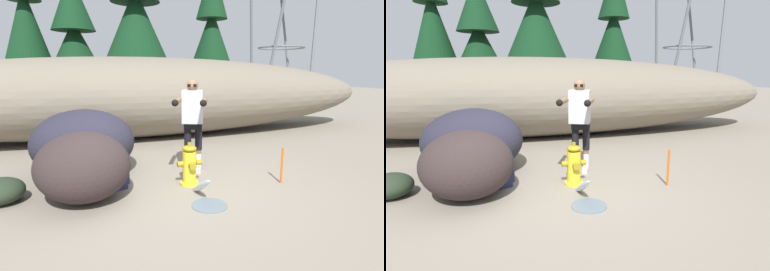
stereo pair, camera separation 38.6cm
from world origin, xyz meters
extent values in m
cube|color=gray|center=(0.00, 0.00, -0.02)|extent=(56.00, 56.00, 0.04)
ellipsoid|color=#756B5B|center=(0.00, 4.20, 1.10)|extent=(15.28, 3.20, 2.21)
cylinder|color=yellow|center=(0.25, 0.04, 0.02)|extent=(0.30, 0.30, 0.04)
cylinder|color=yellow|center=(0.25, 0.04, 0.30)|extent=(0.22, 0.22, 0.52)
ellipsoid|color=#9E8419|center=(0.25, 0.04, 0.61)|extent=(0.23, 0.23, 0.10)
cylinder|color=#9E8419|center=(0.25, 0.04, 0.68)|extent=(0.06, 0.06, 0.05)
cylinder|color=#9E8419|center=(0.09, 0.04, 0.36)|extent=(0.09, 0.09, 0.09)
cylinder|color=#9E8419|center=(0.40, 0.04, 0.36)|extent=(0.09, 0.09, 0.09)
cylinder|color=#9E8419|center=(0.25, -0.12, 0.36)|extent=(0.11, 0.09, 0.11)
ellipsoid|color=silver|center=(0.25, -0.48, 0.15)|extent=(0.10, 0.77, 0.50)
cylinder|color=slate|center=(0.25, -0.84, 0.01)|extent=(0.50, 0.50, 0.01)
cube|color=beige|center=(0.61, 0.61, 0.04)|extent=(0.20, 0.28, 0.09)
cylinder|color=white|center=(0.63, 0.67, 0.21)|extent=(0.10, 0.10, 0.24)
cylinder|color=brown|center=(0.63, 0.67, 0.37)|extent=(0.10, 0.10, 0.08)
cylinder|color=black|center=(0.63, 0.67, 0.61)|extent=(0.13, 0.13, 0.41)
cube|color=beige|center=(0.43, 0.69, 0.04)|extent=(0.20, 0.28, 0.09)
cylinder|color=white|center=(0.45, 0.75, 0.21)|extent=(0.10, 0.10, 0.24)
cylinder|color=brown|center=(0.45, 0.75, 0.37)|extent=(0.10, 0.10, 0.08)
cylinder|color=black|center=(0.45, 0.75, 0.61)|extent=(0.13, 0.13, 0.41)
cube|color=black|center=(0.54, 0.71, 0.87)|extent=(0.37, 0.31, 0.16)
cube|color=#B7BCC6|center=(0.49, 0.60, 1.21)|extent=(0.43, 0.36, 0.58)
cube|color=black|center=(0.57, 0.78, 1.24)|extent=(0.32, 0.26, 0.40)
sphere|color=brown|center=(0.48, 0.58, 1.58)|extent=(0.20, 0.20, 0.20)
cube|color=black|center=(0.45, 0.50, 1.58)|extent=(0.15, 0.08, 0.04)
cylinder|color=brown|center=(0.54, 0.17, 1.34)|extent=(0.32, 0.57, 0.09)
sphere|color=black|center=(0.44, -0.08, 1.34)|extent=(0.11, 0.11, 0.11)
cylinder|color=brown|center=(0.14, 0.35, 1.34)|extent=(0.32, 0.57, 0.09)
sphere|color=black|center=(0.03, 0.10, 1.34)|extent=(0.11, 0.11, 0.11)
cube|color=#23284C|center=(-0.88, 0.27, 0.22)|extent=(0.30, 0.36, 0.44)
cube|color=#23284C|center=(-0.76, 0.32, 0.15)|extent=(0.14, 0.22, 0.20)
torus|color=black|center=(-0.88, 0.27, 0.46)|extent=(0.10, 0.10, 0.02)
cube|color=black|center=(-1.02, 0.30, 0.22)|extent=(0.05, 0.06, 0.37)
cube|color=black|center=(-0.95, 0.14, 0.22)|extent=(0.05, 0.06, 0.37)
ellipsoid|color=#252432|center=(-1.36, 1.14, 0.58)|extent=(2.48, 2.48, 1.17)
ellipsoid|color=#332827|center=(-1.37, -0.05, 0.50)|extent=(1.68, 1.70, 0.99)
ellipsoid|color=#243121|center=(-2.49, 0.19, 0.18)|extent=(0.68, 0.66, 0.36)
cylinder|color=#47331E|center=(-3.46, 10.55, 0.86)|extent=(0.26, 0.26, 1.73)
cone|color=#0F3319|center=(-3.46, 10.55, 3.50)|extent=(2.15, 2.15, 3.54)
cylinder|color=#47331E|center=(-1.60, 10.56, 0.57)|extent=(0.35, 0.35, 1.15)
cone|color=#0F3319|center=(-1.60, 10.56, 2.59)|extent=(2.90, 2.90, 2.88)
cone|color=#0F3319|center=(-1.60, 10.56, 4.75)|extent=(1.89, 1.89, 2.40)
cylinder|color=#47331E|center=(0.64, 7.47, 0.85)|extent=(0.33, 0.33, 1.71)
cone|color=#0F3319|center=(0.64, 7.47, 3.25)|extent=(2.78, 2.78, 3.08)
cylinder|color=#47331E|center=(4.21, 8.82, 0.83)|extent=(0.26, 0.26, 1.65)
cone|color=#0F3319|center=(4.21, 8.82, 3.10)|extent=(2.14, 2.14, 2.90)
cylinder|color=slate|center=(11.42, 13.40, 3.19)|extent=(0.95, 0.95, 6.41)
cylinder|color=slate|center=(8.82, 13.40, 3.19)|extent=(0.95, 0.95, 6.41)
cylinder|color=slate|center=(11.42, 10.80, 3.19)|extent=(0.95, 0.95, 6.41)
cylinder|color=slate|center=(8.82, 10.80, 3.19)|extent=(0.95, 0.95, 6.41)
torus|color=slate|center=(10.12, 12.10, 3.19)|extent=(2.81, 2.81, 0.10)
cylinder|color=#E55914|center=(1.71, -0.39, 0.30)|extent=(0.04, 0.04, 0.60)
camera|label=1|loc=(-1.26, -4.52, 1.83)|focal=28.90mm
camera|label=2|loc=(-0.89, -4.63, 1.83)|focal=28.90mm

